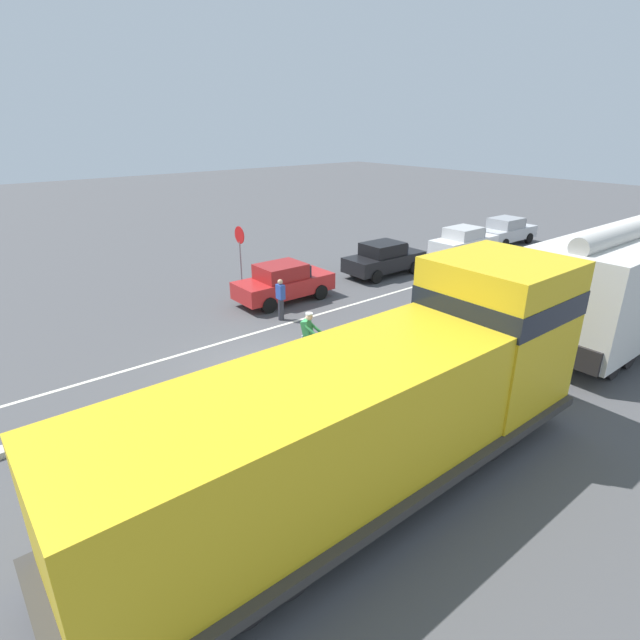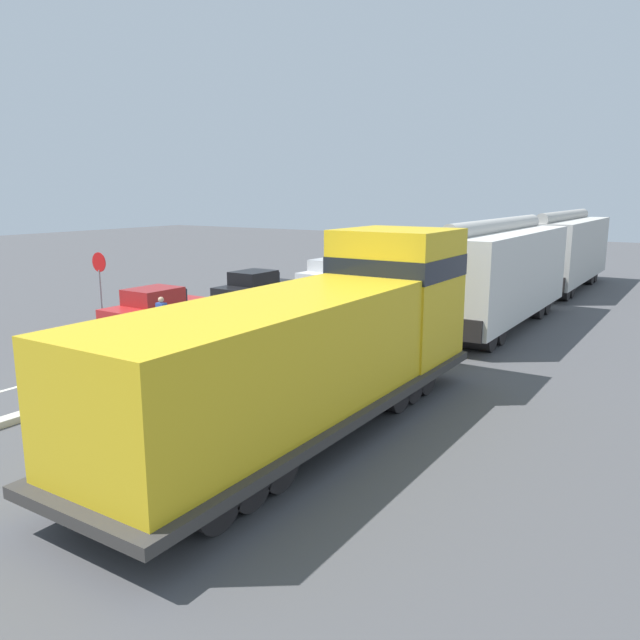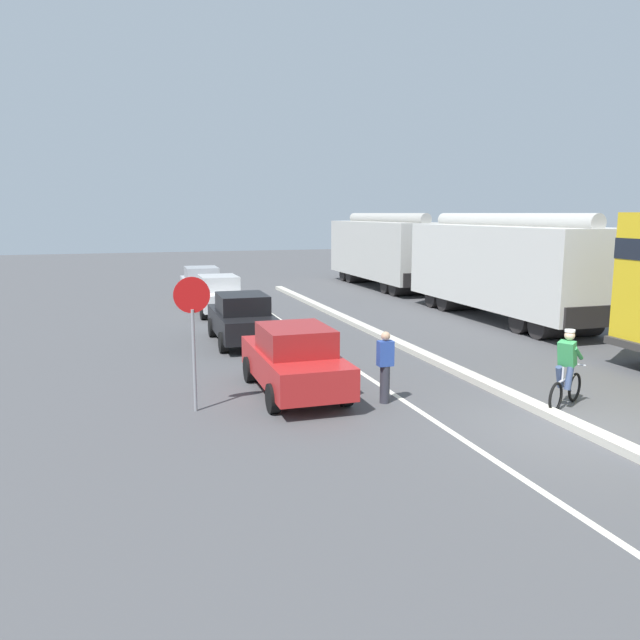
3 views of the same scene
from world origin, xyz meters
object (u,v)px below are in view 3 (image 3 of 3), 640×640
stop_sign (193,318)px  parked_car_silver (202,283)px  hopper_car_lead (504,267)px  parked_car_black (242,318)px  parked_car_white (218,295)px  parked_car_red (294,359)px  hopper_car_middle (385,251)px  cyclist (567,371)px  pedestrian_by_cars (385,366)px

stop_sign → parked_car_silver: bearing=82.4°
hopper_car_lead → parked_car_black: bearing=-173.0°
parked_car_white → parked_car_silver: (-0.14, 4.44, 0.00)m
parked_car_silver → parked_car_red: bearing=-89.8°
hopper_car_middle → cyclist: 22.45m
hopper_car_middle → cyclist: hopper_car_middle is taller
hopper_car_middle → parked_car_red: size_ratio=2.52×
parked_car_white → parked_car_red: bearing=-90.4°
parked_car_red → cyclist: bearing=-27.8°
stop_sign → pedestrian_by_cars: size_ratio=1.78×
parked_car_white → stop_sign: bearing=-100.8°
parked_car_red → parked_car_black: bearing=90.8°
cyclist → stop_sign: bearing=164.1°
parked_car_red → parked_car_black: (-0.08, 6.07, 0.00)m
parked_car_black → parked_car_silver: (0.03, 10.64, 0.00)m
parked_car_white → stop_sign: (-2.46, -12.89, 1.21)m
parked_car_white → cyclist: size_ratio=2.45×
hopper_car_lead → hopper_car_middle: bearing=90.0°
parked_car_silver → stop_sign: bearing=-97.6°
hopper_car_middle → stop_sign: bearing=-123.4°
parked_car_white → stop_sign: stop_sign is taller
hopper_car_middle → cyclist: size_ratio=6.18×
cyclist → stop_sign: size_ratio=0.60×
parked_car_red → cyclist: (5.34, -2.81, 0.00)m
cyclist → pedestrian_by_cars: cyclist is taller
hopper_car_middle → pedestrian_by_cars: bearing=-113.6°
pedestrian_by_cars → parked_car_silver: bearing=95.6°
hopper_car_middle → parked_car_silver: hopper_car_middle is taller
hopper_car_lead → hopper_car_middle: size_ratio=1.00×
cyclist → hopper_car_lead: bearing=62.8°
hopper_car_middle → parked_car_red: bearing=-119.1°
cyclist → parked_car_black: bearing=121.4°
hopper_car_middle → hopper_car_lead: bearing=-90.0°
parked_car_red → parked_car_black: size_ratio=1.00×
hopper_car_lead → parked_car_red: hopper_car_lead is taller
parked_car_black → pedestrian_by_cars: (1.80, -7.41, 0.03)m
parked_car_black → parked_car_silver: same height
parked_car_silver → parked_car_black: bearing=-90.2°
hopper_car_middle → parked_car_silver: size_ratio=2.50×
hopper_car_lead → parked_car_silver: 14.20m
parked_car_red → stop_sign: stop_sign is taller
parked_car_silver → cyclist: size_ratio=2.47×
parked_car_red → pedestrian_by_cars: 2.18m
parked_car_silver → cyclist: cyclist is taller
parked_car_white → pedestrian_by_cars: (1.62, -13.60, 0.03)m
hopper_car_middle → pedestrian_by_cars: 22.20m
parked_car_red → stop_sign: (-2.37, -0.62, 1.21)m
hopper_car_lead → hopper_car_middle: same height
hopper_car_middle → parked_car_black: bearing=-129.5°
parked_car_red → parked_car_white: bearing=89.6°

